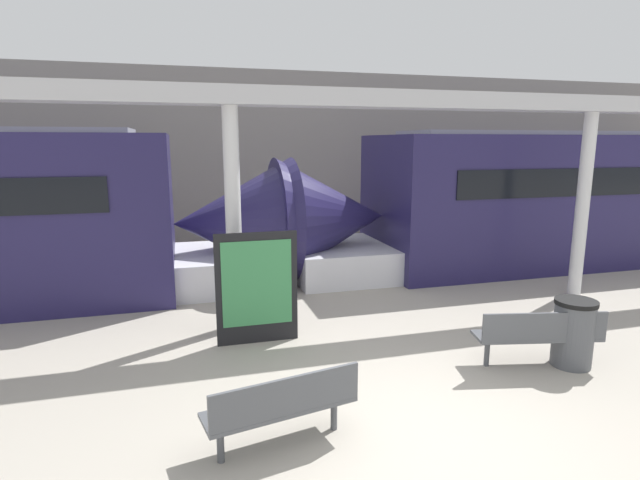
{
  "coord_description": "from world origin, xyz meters",
  "views": [
    {
      "loc": [
        -2.13,
        -4.16,
        2.95
      ],
      "look_at": [
        -0.02,
        3.41,
        1.4
      ],
      "focal_mm": 28.0,
      "sensor_mm": 36.0,
      "label": 1
    }
  ],
  "objects_px": {
    "bench_near": "(283,404)",
    "bench_far": "(539,333)",
    "poster_board": "(257,288)",
    "trash_bin": "(573,333)",
    "train_left": "(580,200)",
    "support_column_far": "(582,206)",
    "support_column_near": "(233,221)"
  },
  "relations": [
    {
      "from": "trash_bin",
      "to": "poster_board",
      "type": "relative_size",
      "value": 0.55
    },
    {
      "from": "train_left",
      "to": "poster_board",
      "type": "bearing_deg",
      "value": -159.18
    },
    {
      "from": "bench_near",
      "to": "poster_board",
      "type": "xyz_separation_m",
      "value": [
        0.16,
        2.71,
        0.37
      ]
    },
    {
      "from": "bench_near",
      "to": "support_column_near",
      "type": "bearing_deg",
      "value": 79.92
    },
    {
      "from": "bench_near",
      "to": "bench_far",
      "type": "bearing_deg",
      "value": 2.14
    },
    {
      "from": "train_left",
      "to": "support_column_far",
      "type": "xyz_separation_m",
      "value": [
        -2.39,
        -2.62,
        0.23
      ]
    },
    {
      "from": "train_left",
      "to": "support_column_near",
      "type": "xyz_separation_m",
      "value": [
        -8.98,
        -2.62,
        0.23
      ]
    },
    {
      "from": "support_column_far",
      "to": "bench_near",
      "type": "bearing_deg",
      "value": -152.3
    },
    {
      "from": "train_left",
      "to": "trash_bin",
      "type": "xyz_separation_m",
      "value": [
        -4.82,
        -5.24,
        -1.05
      ]
    },
    {
      "from": "support_column_near",
      "to": "support_column_far",
      "type": "bearing_deg",
      "value": 0.0
    },
    {
      "from": "bench_near",
      "to": "train_left",
      "type": "bearing_deg",
      "value": 22.76
    },
    {
      "from": "poster_board",
      "to": "support_column_far",
      "type": "height_order",
      "value": "support_column_far"
    },
    {
      "from": "train_left",
      "to": "support_column_near",
      "type": "distance_m",
      "value": 9.36
    },
    {
      "from": "trash_bin",
      "to": "poster_board",
      "type": "distance_m",
      "value": 4.38
    },
    {
      "from": "bench_near",
      "to": "poster_board",
      "type": "height_order",
      "value": "poster_board"
    },
    {
      "from": "bench_near",
      "to": "support_column_near",
      "type": "distance_m",
      "value": 3.65
    },
    {
      "from": "train_left",
      "to": "support_column_far",
      "type": "relative_size",
      "value": 4.45
    },
    {
      "from": "train_left",
      "to": "support_column_near",
      "type": "relative_size",
      "value": 4.45
    },
    {
      "from": "bench_near",
      "to": "poster_board",
      "type": "relative_size",
      "value": 0.94
    },
    {
      "from": "bench_far",
      "to": "support_column_far",
      "type": "xyz_separation_m",
      "value": [
        2.9,
        2.55,
        1.27
      ]
    },
    {
      "from": "train_left",
      "to": "bench_near",
      "type": "distance_m",
      "value": 10.81
    },
    {
      "from": "bench_near",
      "to": "support_column_near",
      "type": "relative_size",
      "value": 0.45
    },
    {
      "from": "train_left",
      "to": "bench_far",
      "type": "bearing_deg",
      "value": -135.68
    },
    {
      "from": "train_left",
      "to": "trash_bin",
      "type": "relative_size",
      "value": 17.03
    },
    {
      "from": "bench_far",
      "to": "support_column_near",
      "type": "bearing_deg",
      "value": 157.4
    },
    {
      "from": "train_left",
      "to": "support_column_near",
      "type": "bearing_deg",
      "value": -163.77
    },
    {
      "from": "support_column_near",
      "to": "bench_near",
      "type": "bearing_deg",
      "value": -88.71
    },
    {
      "from": "train_left",
      "to": "bench_near",
      "type": "xyz_separation_m",
      "value": [
        -8.91,
        -6.04,
        -1.04
      ]
    },
    {
      "from": "poster_board",
      "to": "support_column_near",
      "type": "relative_size",
      "value": 0.48
    },
    {
      "from": "support_column_near",
      "to": "train_left",
      "type": "bearing_deg",
      "value": 16.23
    },
    {
      "from": "bench_near",
      "to": "trash_bin",
      "type": "height_order",
      "value": "trash_bin"
    },
    {
      "from": "support_column_near",
      "to": "trash_bin",
      "type": "bearing_deg",
      "value": -32.21
    }
  ]
}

